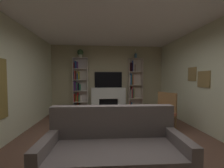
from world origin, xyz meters
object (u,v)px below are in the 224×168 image
bookshelf_left (79,87)px  bookshelf_right (134,85)px  coffee_table (110,131)px  potted_plant (80,53)px  armchair (163,111)px  couch (114,154)px  tv (108,80)px  fireplace (108,99)px  vase_with_flowers (136,55)px

bookshelf_left → bookshelf_right: bearing=0.2°
bookshelf_right → coffee_table: (-1.22, -3.01, -0.79)m
potted_plant → armchair: 3.79m
potted_plant → coffee_table: 3.76m
couch → tv: bearing=87.9°
potted_plant → bookshelf_right: bearing=1.3°
bookshelf_left → bookshelf_right: size_ratio=1.00×
fireplace → bookshelf_left: 1.32m
bookshelf_left → couch: (1.07, -3.75, -0.74)m
fireplace → armchair: bearing=-57.0°
bookshelf_left → vase_with_flowers: vase_with_flowers is taller
bookshelf_left → armchair: bookshelf_left is taller
vase_with_flowers → armchair: 2.80m
fireplace → armchair: 2.51m
tv → couch: size_ratio=0.57×
vase_with_flowers → couch: 4.44m
potted_plant → armchair: size_ratio=0.33×
bookshelf_left → vase_with_flowers: (2.36, -0.04, 1.33)m
bookshelf_left → couch: bookshelf_left is taller
fireplace → bookshelf_right: size_ratio=0.68×
bookshelf_left → coffee_table: 3.26m
fireplace → armchair: size_ratio=1.50×
fireplace → potted_plant: 2.23m
fireplace → coffee_table: size_ratio=2.06×
vase_with_flowers → coffee_table: size_ratio=0.54×
bookshelf_left → couch: bearing=-74.0°
bookshelf_right → potted_plant: (-2.22, -0.05, 1.30)m
fireplace → vase_with_flowers: vase_with_flowers is taller
potted_plant → armchair: potted_plant is taller
bookshelf_right → vase_with_flowers: 1.23m
bookshelf_right → coffee_table: 3.34m
potted_plant → couch: potted_plant is taller
fireplace → coffee_table: fireplace is taller
bookshelf_right → armchair: bearing=-82.2°
fireplace → bookshelf_right: bearing=1.1°
fireplace → bookshelf_left: bearing=179.5°
couch → armchair: size_ratio=1.97×
bookshelf_left → potted_plant: bearing=-31.6°
bookshelf_left → coffee_table: (1.07, -3.00, -0.69)m
vase_with_flowers → couch: bearing=-109.2°
couch → bookshelf_right: bearing=72.0°
fireplace → armchair: (1.37, -2.10, -0.03)m
potted_plant → coffee_table: potted_plant is taller
bookshelf_right → fireplace: bearing=-178.9°
bookshelf_right → couch: bookshelf_right is taller
fireplace → coffee_table: 3.00m
couch → coffee_table: couch is taller
couch → armchair: (1.51, 1.63, 0.20)m
bookshelf_right → potted_plant: potted_plant is taller
vase_with_flowers → bookshelf_left: bearing=179.0°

